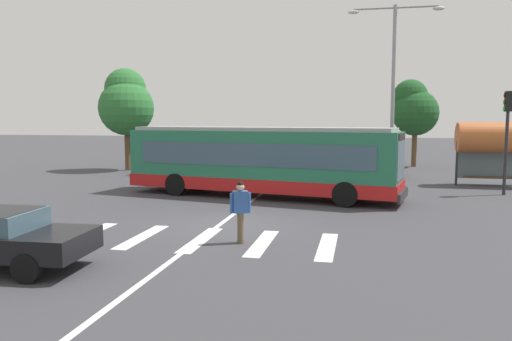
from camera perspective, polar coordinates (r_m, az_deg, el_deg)
The scene contains 16 objects.
ground_plane at distance 16.15m, azimuth -3.14°, elevation -6.25°, with size 160.00×160.00×0.00m, color #3D3D42.
city_transit_bus at distance 21.73m, azimuth 0.52°, elevation 1.13°, with size 12.45×4.83×3.06m.
pedestrian_crossing_street at distance 13.61m, azimuth -1.80°, elevation -4.39°, with size 0.54×0.40×1.72m.
parked_car_black at distance 32.47m, azimuth -10.38°, elevation 1.17°, with size 2.26×4.66×1.35m.
parked_car_teal at distance 32.11m, azimuth -5.59°, elevation 1.18°, with size 2.08×4.60×1.35m.
parked_car_blue at distance 30.82m, azimuth -1.42°, elevation 1.01°, with size 2.35×4.69×1.35m.
parked_car_silver at distance 30.84m, azimuth 3.75°, elevation 1.00°, with size 2.16×4.63×1.35m.
parked_car_champagne at distance 30.21m, azimuth 8.91°, elevation 0.84°, with size 2.02×4.57×1.35m.
parked_car_red at distance 30.37m, azimuth 14.21°, elevation 0.76°, with size 2.10×4.60×1.35m.
traffic_light_far_corner at distance 24.79m, azimuth 26.93°, elevation 4.63°, with size 0.33×0.32×4.64m.
bus_stop_shelter at distance 27.90m, azimuth 25.95°, elevation 3.30°, with size 3.82×1.54×3.25m.
twin_arm_street_lamp at distance 27.58m, azimuth 15.54°, elevation 10.58°, with size 4.88×0.32×9.34m.
background_tree_left at distance 34.24m, azimuth -14.73°, elevation 7.58°, with size 3.64×3.64×6.78m.
background_tree_right at distance 37.48m, azimuth 17.71°, elevation 6.85°, with size 3.29×3.29×6.26m.
crosswalk_painted_stripes at distance 14.25m, azimuth -6.39°, elevation -7.92°, with size 7.57×3.00×0.01m.
lane_center_line at distance 18.11m, azimuth -2.38°, elevation -4.90°, with size 0.16×24.00×0.01m, color silver.
Camera 1 is at (4.12, -15.24, 3.40)m, focal length 34.75 mm.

